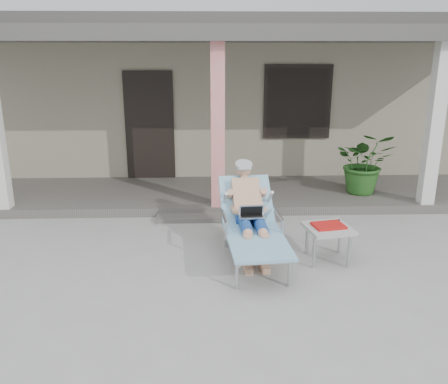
{
  "coord_description": "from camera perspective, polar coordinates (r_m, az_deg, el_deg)",
  "views": [
    {
      "loc": [
        -0.16,
        -5.34,
        2.66
      ],
      "look_at": [
        0.05,
        0.6,
        0.85
      ],
      "focal_mm": 38.0,
      "sensor_mm": 36.0,
      "label": 1
    }
  ],
  "objects": [
    {
      "name": "potted_palm",
      "position": [
        8.81,
        16.6,
        3.42
      ],
      "size": [
        1.18,
        1.08,
        1.12
      ],
      "primitive_type": "imported",
      "rotation": [
        0.0,
        0.0,
        -0.24
      ],
      "color": "#26591E",
      "rests_on": "porch_deck"
    },
    {
      "name": "side_table",
      "position": [
        6.25,
        12.43,
        -4.48
      ],
      "size": [
        0.65,
        0.65,
        0.5
      ],
      "rotation": [
        0.0,
        0.0,
        0.19
      ],
      "color": "#ACACA8",
      "rests_on": "ground"
    },
    {
      "name": "house",
      "position": [
        11.88,
        -1.22,
        12.12
      ],
      "size": [
        10.4,
        5.4,
        3.3
      ],
      "color": "#9F967E",
      "rests_on": "ground"
    },
    {
      "name": "lounger",
      "position": [
        6.15,
        3.28,
        -1.1
      ],
      "size": [
        0.85,
        1.93,
        1.23
      ],
      "rotation": [
        0.0,
        0.0,
        0.07
      ],
      "color": "#B7B7BC",
      "rests_on": "ground"
    },
    {
      "name": "porch_step",
      "position": [
        7.66,
        -0.67,
        -3.1
      ],
      "size": [
        2.0,
        0.3,
        0.07
      ],
      "primitive_type": "cube",
      "color": "#605B56",
      "rests_on": "ground"
    },
    {
      "name": "porch_deck",
      "position": [
        8.73,
        -0.84,
        -0.29
      ],
      "size": [
        10.0,
        2.0,
        0.15
      ],
      "primitive_type": "cube",
      "color": "#605B56",
      "rests_on": "ground"
    },
    {
      "name": "porch_overhang",
      "position": [
        8.29,
        -0.92,
        17.81
      ],
      "size": [
        10.0,
        2.3,
        2.85
      ],
      "color": "silver",
      "rests_on": "porch_deck"
    },
    {
      "name": "ground",
      "position": [
        5.97,
        -0.25,
        -9.53
      ],
      "size": [
        60.0,
        60.0,
        0.0
      ],
      "primitive_type": "plane",
      "color": "#9E9E99",
      "rests_on": "ground"
    }
  ]
}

